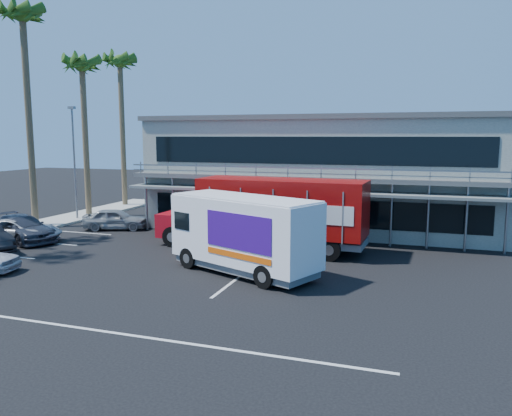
% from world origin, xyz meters
% --- Properties ---
extents(ground, '(120.00, 120.00, 0.00)m').
position_xyz_m(ground, '(0.00, 0.00, 0.00)').
color(ground, black).
rests_on(ground, ground).
extents(building, '(22.40, 12.00, 7.30)m').
position_xyz_m(building, '(3.00, 14.94, 3.66)').
color(building, gray).
rests_on(building, ground).
extents(curb_strip, '(3.00, 32.00, 0.16)m').
position_xyz_m(curb_strip, '(-15.00, 6.00, 0.08)').
color(curb_strip, '#A5A399').
rests_on(curb_strip, ground).
extents(palm_d, '(2.80, 2.80, 14.75)m').
position_xyz_m(palm_d, '(-15.20, 8.00, 12.80)').
color(palm_d, brown).
rests_on(palm_d, ground).
extents(palm_e, '(2.80, 2.80, 12.25)m').
position_xyz_m(palm_e, '(-14.70, 13.00, 10.57)').
color(palm_e, brown).
rests_on(palm_e, ground).
extents(palm_f, '(2.80, 2.80, 13.25)m').
position_xyz_m(palm_f, '(-15.10, 18.50, 11.47)').
color(palm_f, brown).
rests_on(palm_f, ground).
extents(light_pole_far, '(0.50, 0.25, 8.09)m').
position_xyz_m(light_pole_far, '(-14.20, 11.00, 4.50)').
color(light_pole_far, gray).
rests_on(light_pole_far, ground).
extents(red_truck, '(11.44, 3.20, 3.81)m').
position_xyz_m(red_truck, '(1.62, 6.35, 2.10)').
color(red_truck, '#B20E19').
rests_on(red_truck, ground).
extents(white_van, '(7.38, 4.96, 3.42)m').
position_xyz_m(white_van, '(1.99, 1.64, 1.81)').
color(white_van, white).
rests_on(white_van, ground).
extents(parked_car_c, '(5.33, 3.48, 1.36)m').
position_xyz_m(parked_car_c, '(-12.50, 3.62, 0.68)').
color(parked_car_c, silver).
rests_on(parked_car_c, ground).
extents(parked_car_d, '(5.55, 3.78, 1.49)m').
position_xyz_m(parked_car_d, '(-12.50, 4.00, 0.75)').
color(parked_car_d, '#313541').
rests_on(parked_car_d, ground).
extents(parked_car_e, '(4.38, 2.94, 1.39)m').
position_xyz_m(parked_car_e, '(-9.50, 8.81, 0.69)').
color(parked_car_e, gray).
rests_on(parked_car_e, ground).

